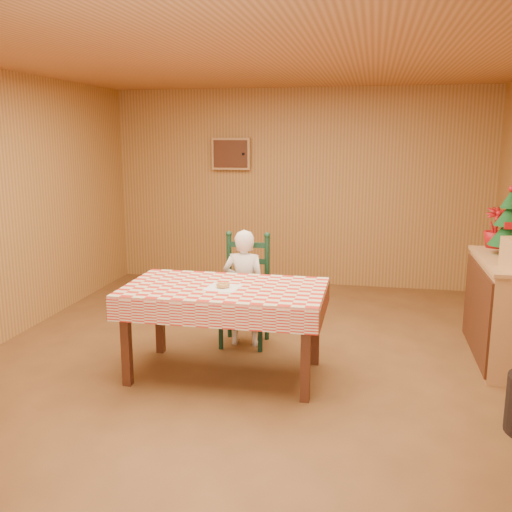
{
  "coord_description": "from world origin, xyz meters",
  "views": [
    {
      "loc": [
        0.98,
        -4.59,
        1.98
      ],
      "look_at": [
        0.0,
        0.2,
        0.95
      ],
      "focal_mm": 40.0,
      "sensor_mm": 36.0,
      "label": 1
    }
  ],
  "objects_px": {
    "dining_table": "(225,296)",
    "christmas_tree": "(509,223)",
    "ladder_chair": "(246,292)",
    "shelf_unit": "(507,311)",
    "seated_child": "(244,288)"
  },
  "relations": [
    {
      "from": "dining_table",
      "to": "seated_child",
      "type": "xyz_separation_m",
      "value": [
        0.0,
        0.73,
        -0.13
      ]
    },
    {
      "from": "ladder_chair",
      "to": "seated_child",
      "type": "xyz_separation_m",
      "value": [
        0.0,
        -0.06,
        0.06
      ]
    },
    {
      "from": "dining_table",
      "to": "ladder_chair",
      "type": "relative_size",
      "value": 1.53
    },
    {
      "from": "ladder_chair",
      "to": "christmas_tree",
      "type": "height_order",
      "value": "christmas_tree"
    },
    {
      "from": "dining_table",
      "to": "seated_child",
      "type": "bearing_deg",
      "value": 90.0
    },
    {
      "from": "christmas_tree",
      "to": "shelf_unit",
      "type": "bearing_deg",
      "value": -91.98
    },
    {
      "from": "dining_table",
      "to": "christmas_tree",
      "type": "height_order",
      "value": "christmas_tree"
    },
    {
      "from": "christmas_tree",
      "to": "ladder_chair",
      "type": "bearing_deg",
      "value": -173.82
    },
    {
      "from": "dining_table",
      "to": "shelf_unit",
      "type": "bearing_deg",
      "value": 18.55
    },
    {
      "from": "ladder_chair",
      "to": "seated_child",
      "type": "distance_m",
      "value": 0.08
    },
    {
      "from": "dining_table",
      "to": "ladder_chair",
      "type": "xyz_separation_m",
      "value": [
        -0.0,
        0.79,
        -0.18
      ]
    },
    {
      "from": "dining_table",
      "to": "shelf_unit",
      "type": "distance_m",
      "value": 2.51
    },
    {
      "from": "dining_table",
      "to": "ladder_chair",
      "type": "bearing_deg",
      "value": 90.0
    },
    {
      "from": "shelf_unit",
      "to": "ladder_chair",
      "type": "bearing_deg",
      "value": -179.81
    },
    {
      "from": "dining_table",
      "to": "christmas_tree",
      "type": "xyz_separation_m",
      "value": [
        2.38,
        1.04,
        0.52
      ]
    }
  ]
}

